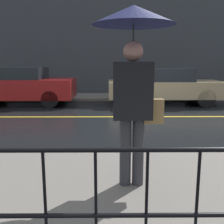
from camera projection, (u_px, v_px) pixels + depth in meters
name	position (u px, v px, depth m)	size (l,w,h in m)	color
ground_plane	(161.00, 117.00, 8.14)	(80.00, 80.00, 0.00)	black
sidewalk_far	(143.00, 97.00, 12.48)	(28.00, 2.09, 0.11)	slate
lane_marking	(161.00, 117.00, 8.14)	(25.20, 0.12, 0.01)	gold
building_storefront	(141.00, 31.00, 13.07)	(28.00, 0.30, 6.39)	#383D42
pedestrian	(134.00, 53.00, 3.08)	(0.97, 0.97, 2.19)	#333338
car_red	(21.00, 86.00, 10.39)	(4.12, 1.81, 1.47)	maroon
car_tan	(164.00, 86.00, 10.44)	(4.49, 1.70, 1.44)	tan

